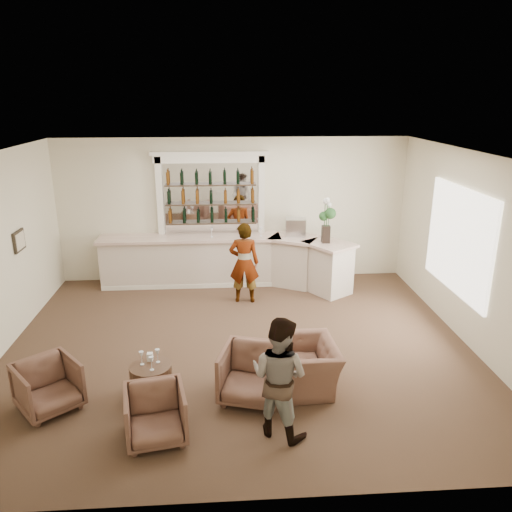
# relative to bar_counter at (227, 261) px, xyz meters

# --- Properties ---
(ground) EXTENTS (8.00, 8.00, 0.00)m
(ground) POSITION_rel_bar_counter_xyz_m (0.16, -3.00, -0.57)
(ground) COLOR #4F3827
(ground) RESTS_ON ground
(room_shell) EXTENTS (8.04, 7.02, 3.32)m
(room_shell) POSITION_rel_bar_counter_xyz_m (0.33, -2.29, 1.77)
(room_shell) COLOR beige
(room_shell) RESTS_ON ground
(bar_counter) EXTENTS (5.72, 1.80, 1.14)m
(bar_counter) POSITION_rel_bar_counter_xyz_m (0.00, 0.00, 0.00)
(bar_counter) COLOR beige
(bar_counter) RESTS_ON ground
(back_bar_alcove) EXTENTS (2.64, 0.25, 3.00)m
(back_bar_alcove) POSITION_rel_bar_counter_xyz_m (-0.34, 0.41, 1.46)
(back_bar_alcove) COLOR white
(back_bar_alcove) RESTS_ON ground
(cocktail_table) EXTENTS (0.61, 0.61, 0.50)m
(cocktail_table) POSITION_rel_bar_counter_xyz_m (-1.16, -4.42, -0.32)
(cocktail_table) COLOR #4D3021
(cocktail_table) RESTS_ON ground
(sommelier) EXTENTS (0.65, 0.46, 1.72)m
(sommelier) POSITION_rel_bar_counter_xyz_m (0.34, -0.99, 0.28)
(sommelier) COLOR gray
(sommelier) RESTS_ON ground
(guest) EXTENTS (1.00, 0.95, 1.62)m
(guest) POSITION_rel_bar_counter_xyz_m (0.59, -5.35, 0.24)
(guest) COLOR gray
(guest) RESTS_ON ground
(armchair_left) EXTENTS (1.09, 1.09, 0.71)m
(armchair_left) POSITION_rel_bar_counter_xyz_m (-2.54, -4.64, -0.22)
(armchair_left) COLOR brown
(armchair_left) RESTS_ON ground
(armchair_center) EXTENTS (0.88, 0.89, 0.70)m
(armchair_center) POSITION_rel_bar_counter_xyz_m (-0.98, -5.38, -0.23)
(armchair_center) COLOR brown
(armchair_center) RESTS_ON ground
(armchair_right) EXTENTS (1.04, 1.06, 0.78)m
(armchair_right) POSITION_rel_bar_counter_xyz_m (0.28, -4.57, -0.18)
(armchair_right) COLOR brown
(armchair_right) RESTS_ON ground
(armchair_far) EXTENTS (0.99, 1.12, 0.69)m
(armchair_far) POSITION_rel_bar_counter_xyz_m (1.09, -4.32, -0.23)
(armchair_far) COLOR brown
(armchair_far) RESTS_ON ground
(espresso_machine) EXTENTS (0.49, 0.42, 0.39)m
(espresso_machine) POSITION_rel_bar_counter_xyz_m (1.56, 0.05, 0.76)
(espresso_machine) COLOR silver
(espresso_machine) RESTS_ON bar_counter
(flower_vase) EXTENTS (0.26, 0.26, 0.99)m
(flower_vase) POSITION_rel_bar_counter_xyz_m (2.13, -0.57, 1.12)
(flower_vase) COLOR black
(flower_vase) RESTS_ON bar_counter
(wine_glass_bar_left) EXTENTS (0.07, 0.07, 0.21)m
(wine_glass_bar_left) POSITION_rel_bar_counter_xyz_m (-0.34, 0.04, 0.67)
(wine_glass_bar_left) COLOR white
(wine_glass_bar_left) RESTS_ON bar_counter
(wine_glass_bar_right) EXTENTS (0.07, 0.07, 0.21)m
(wine_glass_bar_right) POSITION_rel_bar_counter_xyz_m (0.77, 0.04, 0.67)
(wine_glass_bar_right) COLOR white
(wine_glass_bar_right) RESTS_ON bar_counter
(wine_glass_tbl_a) EXTENTS (0.07, 0.07, 0.21)m
(wine_glass_tbl_a) POSITION_rel_bar_counter_xyz_m (-1.28, -4.39, 0.03)
(wine_glass_tbl_a) COLOR white
(wine_glass_tbl_a) RESTS_ON cocktail_table
(wine_glass_tbl_b) EXTENTS (0.07, 0.07, 0.21)m
(wine_glass_tbl_b) POSITION_rel_bar_counter_xyz_m (-1.06, -4.34, 0.03)
(wine_glass_tbl_b) COLOR white
(wine_glass_tbl_b) RESTS_ON cocktail_table
(wine_glass_tbl_c) EXTENTS (0.07, 0.07, 0.21)m
(wine_glass_tbl_c) POSITION_rel_bar_counter_xyz_m (-1.12, -4.55, 0.03)
(wine_glass_tbl_c) COLOR white
(wine_glass_tbl_c) RESTS_ON cocktail_table
(napkin_holder) EXTENTS (0.08, 0.08, 0.12)m
(napkin_holder) POSITION_rel_bar_counter_xyz_m (-1.18, -4.28, -0.01)
(napkin_holder) COLOR white
(napkin_holder) RESTS_ON cocktail_table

